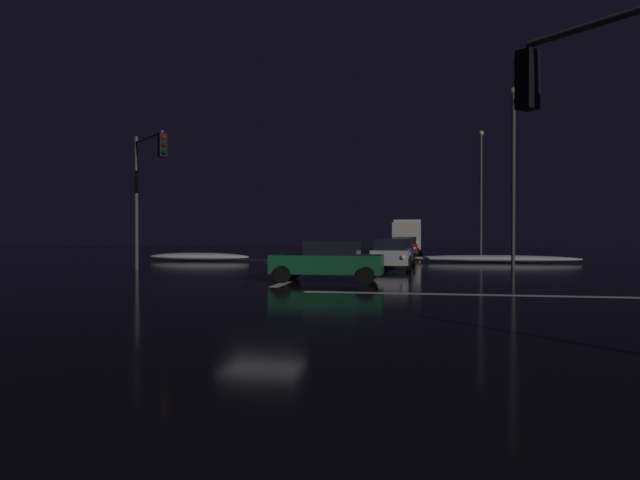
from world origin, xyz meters
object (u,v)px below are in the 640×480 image
(sedan_orange, at_px, (398,248))
(traffic_signal_se, at_px, (635,105))
(sedan_green_crossing, at_px, (328,261))
(traffic_signal_nw, at_px, (146,176))
(sedan_silver, at_px, (391,254))
(sedan_blue, at_px, (398,251))
(streetlamp_right_near, at_px, (513,165))
(box_truck, at_px, (407,235))
(sedan_red, at_px, (406,247))
(streetlamp_right_far, at_px, (481,185))

(sedan_orange, bearing_deg, traffic_signal_se, -81.31)
(sedan_green_crossing, xyz_separation_m, traffic_signal_nw, (-9.63, 4.32, 3.82))
(sedan_silver, bearing_deg, traffic_signal_nw, -164.38)
(sedan_blue, bearing_deg, streetlamp_right_near, -20.92)
(sedan_orange, height_order, sedan_green_crossing, same)
(sedan_silver, xyz_separation_m, box_truck, (0.37, 23.50, 0.91))
(sedan_blue, xyz_separation_m, traffic_signal_nw, (-11.81, -8.70, 3.82))
(sedan_blue, distance_m, sedan_green_crossing, 13.20)
(sedan_blue, distance_m, sedan_red, 10.95)
(sedan_orange, relative_size, sedan_red, 1.00)
(sedan_blue, bearing_deg, traffic_signal_se, -79.93)
(sedan_blue, relative_size, box_truck, 0.52)
(sedan_blue, relative_size, streetlamp_right_far, 0.42)
(sedan_green_crossing, xyz_separation_m, streetlamp_right_near, (8.42, 10.64, 4.76))
(traffic_signal_nw, xyz_separation_m, traffic_signal_se, (16.24, -16.24, -0.84))
(traffic_signal_nw, relative_size, streetlamp_right_near, 0.69)
(sedan_green_crossing, height_order, traffic_signal_nw, traffic_signal_nw)
(sedan_silver, xyz_separation_m, traffic_signal_nw, (-11.64, -3.25, 3.82))
(sedan_red, relative_size, streetlamp_right_near, 0.45)
(box_truck, bearing_deg, sedan_red, -89.75)
(box_truck, distance_m, traffic_signal_nw, 29.47)
(sedan_red, xyz_separation_m, traffic_signal_se, (4.20, -35.88, 2.98))
(box_truck, bearing_deg, sedan_silver, -90.91)
(sedan_red, relative_size, box_truck, 0.52)
(sedan_red, xyz_separation_m, traffic_signal_nw, (-12.04, -19.64, 3.82))
(sedan_silver, height_order, sedan_blue, same)
(sedan_blue, xyz_separation_m, sedan_red, (0.23, 10.94, 0.00))
(streetlamp_right_near, bearing_deg, sedan_silver, -154.49)
(sedan_green_crossing, relative_size, traffic_signal_nw, 0.64)
(traffic_signal_se, bearing_deg, sedan_blue, 100.07)
(traffic_signal_nw, bearing_deg, sedan_blue, 36.37)
(sedan_orange, height_order, streetlamp_right_near, streetlamp_right_near)
(sedan_orange, bearing_deg, sedan_blue, -87.75)
(sedan_blue, xyz_separation_m, traffic_signal_se, (4.43, -24.94, 2.98))
(sedan_blue, relative_size, sedan_green_crossing, 1.00)
(sedan_blue, distance_m, box_truck, 18.08)
(sedan_orange, relative_size, traffic_signal_se, 0.79)
(sedan_orange, bearing_deg, sedan_silver, -89.79)
(box_truck, xyz_separation_m, streetlamp_right_near, (6.04, -20.44, 3.85))
(traffic_signal_se, bearing_deg, streetlamp_right_far, 87.32)
(sedan_green_crossing, bearing_deg, streetlamp_right_near, 51.63)
(sedan_silver, relative_size, sedan_orange, 1.00)
(sedan_silver, height_order, traffic_signal_nw, traffic_signal_nw)
(sedan_orange, distance_m, sedan_green_crossing, 18.59)
(sedan_silver, distance_m, sedan_red, 16.39)
(sedan_red, xyz_separation_m, sedan_green_crossing, (-2.42, -23.97, 0.00))
(sedan_red, height_order, sedan_green_crossing, same)
(sedan_silver, relative_size, traffic_signal_se, 0.79)
(sedan_silver, bearing_deg, streetlamp_right_near, 25.51)
(sedan_red, height_order, box_truck, box_truck)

